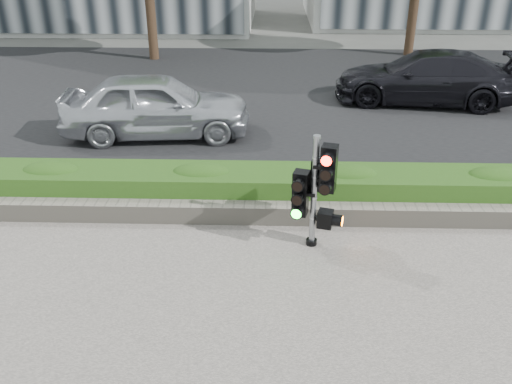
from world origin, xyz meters
TOP-DOWN VIEW (x-y plane):
  - ground at (0.00, 0.00)m, footprint 120.00×120.00m
  - road at (0.00, 10.00)m, footprint 60.00×13.00m
  - curb at (0.00, 3.15)m, footprint 60.00×0.25m
  - stone_wall at (0.00, 1.90)m, footprint 12.00×0.32m
  - hedge at (0.00, 2.55)m, footprint 12.00×1.00m
  - traffic_signal at (0.80, 1.18)m, footprint 0.70×0.57m
  - car_silver at (-2.74, 6.19)m, footprint 4.70×2.24m
  - car_dark at (4.52, 9.16)m, footprint 5.36×2.76m

SIDE VIEW (x-z plane):
  - ground at x=0.00m, z-range 0.00..0.00m
  - road at x=0.00m, z-range 0.00..0.02m
  - curb at x=0.00m, z-range 0.00..0.12m
  - stone_wall at x=0.00m, z-range 0.03..0.37m
  - hedge at x=0.00m, z-range 0.03..0.71m
  - car_dark at x=4.52m, z-range 0.02..1.51m
  - car_silver at x=-2.74m, z-range 0.02..1.57m
  - traffic_signal at x=0.80m, z-range 0.13..2.05m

